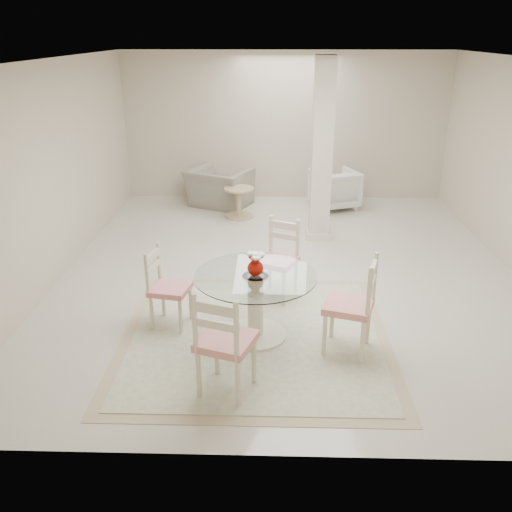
{
  "coord_description": "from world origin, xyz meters",
  "views": [
    {
      "loc": [
        -0.25,
        -6.74,
        3.01
      ],
      "look_at": [
        -0.4,
        -1.56,
        0.85
      ],
      "focal_mm": 38.0,
      "sensor_mm": 36.0,
      "label": 1
    }
  ],
  "objects_px": {
    "dining_chair_east": "(357,299)",
    "column": "(322,152)",
    "dining_chair_north": "(279,253)",
    "dining_table": "(255,306)",
    "red_vase": "(256,264)",
    "armchair_white": "(334,189)",
    "side_table": "(239,204)",
    "recliner_taupe": "(219,187)",
    "dining_chair_west": "(164,282)",
    "dining_chair_south": "(222,336)"
  },
  "relations": [
    {
      "from": "recliner_taupe",
      "to": "red_vase",
      "type": "bearing_deg",
      "value": 124.05
    },
    {
      "from": "dining_chair_west",
      "to": "side_table",
      "type": "relative_size",
      "value": 1.89
    },
    {
      "from": "red_vase",
      "to": "dining_chair_west",
      "type": "height_order",
      "value": "dining_chair_west"
    },
    {
      "from": "column",
      "to": "dining_chair_north",
      "type": "bearing_deg",
      "value": -107.15
    },
    {
      "from": "dining_chair_south",
      "to": "dining_table",
      "type": "bearing_deg",
      "value": -84.75
    },
    {
      "from": "dining_chair_west",
      "to": "recliner_taupe",
      "type": "relative_size",
      "value": 0.94
    },
    {
      "from": "dining_table",
      "to": "red_vase",
      "type": "relative_size",
      "value": 4.94
    },
    {
      "from": "dining_table",
      "to": "recliner_taupe",
      "type": "xyz_separation_m",
      "value": [
        -0.8,
        4.68,
        -0.02
      ]
    },
    {
      "from": "dining_chair_north",
      "to": "side_table",
      "type": "distance_m",
      "value": 3.1
    },
    {
      "from": "recliner_taupe",
      "to": "armchair_white",
      "type": "xyz_separation_m",
      "value": [
        2.1,
        -0.07,
        0.01
      ]
    },
    {
      "from": "dining_chair_west",
      "to": "dining_chair_east",
      "type": "bearing_deg",
      "value": -92.72
    },
    {
      "from": "recliner_taupe",
      "to": "dining_chair_east",
      "type": "bearing_deg",
      "value": 134.32
    },
    {
      "from": "red_vase",
      "to": "recliner_taupe",
      "type": "relative_size",
      "value": 0.24
    },
    {
      "from": "column",
      "to": "dining_chair_south",
      "type": "height_order",
      "value": "column"
    },
    {
      "from": "dining_chair_east",
      "to": "dining_chair_north",
      "type": "xyz_separation_m",
      "value": [
        -0.74,
        1.23,
        -0.04
      ]
    },
    {
      "from": "dining_chair_west",
      "to": "armchair_white",
      "type": "bearing_deg",
      "value": -16.44
    },
    {
      "from": "red_vase",
      "to": "dining_chair_south",
      "type": "relative_size",
      "value": 0.22
    },
    {
      "from": "dining_chair_north",
      "to": "recliner_taupe",
      "type": "height_order",
      "value": "dining_chair_north"
    },
    {
      "from": "dining_chair_west",
      "to": "dining_chair_south",
      "type": "bearing_deg",
      "value": -138.06
    },
    {
      "from": "red_vase",
      "to": "column",
      "type": "bearing_deg",
      "value": 73.67
    },
    {
      "from": "dining_chair_west",
      "to": "recliner_taupe",
      "type": "bearing_deg",
      "value": 8.79
    },
    {
      "from": "column",
      "to": "recliner_taupe",
      "type": "bearing_deg",
      "value": 136.45
    },
    {
      "from": "dining_table",
      "to": "side_table",
      "type": "height_order",
      "value": "dining_table"
    },
    {
      "from": "column",
      "to": "recliner_taupe",
      "type": "height_order",
      "value": "column"
    },
    {
      "from": "armchair_white",
      "to": "dining_table",
      "type": "bearing_deg",
      "value": 53.42
    },
    {
      "from": "dining_chair_east",
      "to": "armchair_white",
      "type": "distance_m",
      "value": 4.87
    },
    {
      "from": "dining_chair_north",
      "to": "dining_chair_south",
      "type": "relative_size",
      "value": 0.93
    },
    {
      "from": "dining_table",
      "to": "dining_chair_south",
      "type": "relative_size",
      "value": 1.1
    },
    {
      "from": "dining_chair_east",
      "to": "column",
      "type": "bearing_deg",
      "value": -160.87
    },
    {
      "from": "recliner_taupe",
      "to": "column",
      "type": "bearing_deg",
      "value": 160.77
    },
    {
      "from": "dining_chair_west",
      "to": "side_table",
      "type": "height_order",
      "value": "dining_chair_west"
    },
    {
      "from": "dining_chair_north",
      "to": "recliner_taupe",
      "type": "xyz_separation_m",
      "value": [
        -1.06,
        3.7,
        -0.22
      ]
    },
    {
      "from": "column",
      "to": "dining_chair_north",
      "type": "relative_size",
      "value": 2.53
    },
    {
      "from": "dining_table",
      "to": "side_table",
      "type": "bearing_deg",
      "value": 95.72
    },
    {
      "from": "column",
      "to": "side_table",
      "type": "relative_size",
      "value": 5.14
    },
    {
      "from": "column",
      "to": "armchair_white",
      "type": "xyz_separation_m",
      "value": [
        0.4,
        1.54,
        -1.0
      ]
    },
    {
      "from": "dining_chair_north",
      "to": "armchair_white",
      "type": "height_order",
      "value": "dining_chair_north"
    },
    {
      "from": "dining_chair_south",
      "to": "column",
      "type": "bearing_deg",
      "value": -86.35
    },
    {
      "from": "dining_chair_north",
      "to": "dining_chair_south",
      "type": "bearing_deg",
      "value": -78.84
    },
    {
      "from": "armchair_white",
      "to": "column",
      "type": "bearing_deg",
      "value": 54.63
    },
    {
      "from": "red_vase",
      "to": "side_table",
      "type": "distance_m",
      "value": 4.06
    },
    {
      "from": "dining_table",
      "to": "dining_chair_north",
      "type": "bearing_deg",
      "value": 75.37
    },
    {
      "from": "dining_chair_east",
      "to": "side_table",
      "type": "distance_m",
      "value": 4.48
    },
    {
      "from": "column",
      "to": "dining_chair_south",
      "type": "xyz_separation_m",
      "value": [
        -1.15,
        -4.06,
        -0.75
      ]
    },
    {
      "from": "dining_chair_south",
      "to": "recliner_taupe",
      "type": "bearing_deg",
      "value": -64.98
    },
    {
      "from": "dining_chair_north",
      "to": "armchair_white",
      "type": "relative_size",
      "value": 1.38
    },
    {
      "from": "dining_table",
      "to": "red_vase",
      "type": "height_order",
      "value": "red_vase"
    },
    {
      "from": "dining_chair_east",
      "to": "red_vase",
      "type": "bearing_deg",
      "value": -86.58
    },
    {
      "from": "dining_chair_north",
      "to": "dining_chair_east",
      "type": "bearing_deg",
      "value": -33.61
    },
    {
      "from": "column",
      "to": "dining_table",
      "type": "bearing_deg",
      "value": -106.35
    }
  ]
}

